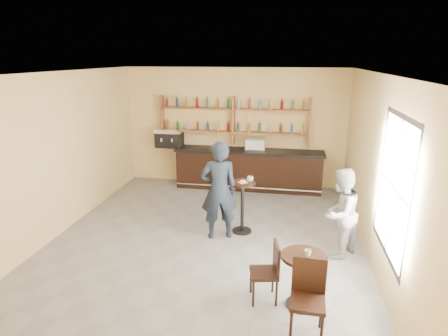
% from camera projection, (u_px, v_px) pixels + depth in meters
% --- Properties ---
extents(floor, '(7.00, 7.00, 0.00)m').
position_uv_depth(floor, '(207.00, 239.00, 7.40)').
color(floor, gray).
rests_on(floor, ground).
extents(ceiling, '(7.00, 7.00, 0.00)m').
position_uv_depth(ceiling, '(205.00, 73.00, 6.48)').
color(ceiling, white).
rests_on(ceiling, wall_back).
extents(wall_back, '(7.00, 0.00, 7.00)m').
position_uv_depth(wall_back, '(234.00, 128.00, 10.24)').
color(wall_back, '#F8D38D').
rests_on(wall_back, floor).
extents(wall_front, '(7.00, 0.00, 7.00)m').
position_uv_depth(wall_front, '(127.00, 258.00, 3.63)').
color(wall_front, '#F8D38D').
rests_on(wall_front, floor).
extents(wall_left, '(0.00, 7.00, 7.00)m').
position_uv_depth(wall_left, '(59.00, 154.00, 7.44)').
color(wall_left, '#F8D38D').
rests_on(wall_left, floor).
extents(wall_right, '(0.00, 7.00, 7.00)m').
position_uv_depth(wall_right, '(376.00, 170.00, 6.43)').
color(wall_right, '#F8D38D').
rests_on(wall_right, floor).
extents(window_pane, '(0.00, 2.00, 2.00)m').
position_uv_depth(window_pane, '(394.00, 187.00, 5.27)').
color(window_pane, white).
rests_on(window_pane, wall_right).
extents(window_frame, '(0.04, 1.70, 2.10)m').
position_uv_depth(window_frame, '(394.00, 187.00, 5.28)').
color(window_frame, black).
rests_on(window_frame, wall_right).
extents(shelf_unit, '(4.00, 0.26, 1.40)m').
position_uv_depth(shelf_unit, '(233.00, 121.00, 10.05)').
color(shelf_unit, brown).
rests_on(shelf_unit, wall_back).
extents(liquor_bottles, '(3.68, 0.10, 1.00)m').
position_uv_depth(liquor_bottles, '(233.00, 114.00, 10.00)').
color(liquor_bottles, '#8C5919').
rests_on(liquor_bottles, shelf_unit).
extents(bar_counter, '(3.96, 0.77, 1.07)m').
position_uv_depth(bar_counter, '(249.00, 169.00, 10.14)').
color(bar_counter, black).
rests_on(bar_counter, floor).
extents(espresso_machine, '(0.71, 0.47, 0.50)m').
position_uv_depth(espresso_machine, '(169.00, 138.00, 10.28)').
color(espresso_machine, black).
rests_on(espresso_machine, bar_counter).
extents(pastry_case, '(0.53, 0.44, 0.31)m').
position_uv_depth(pastry_case, '(255.00, 145.00, 9.91)').
color(pastry_case, silver).
rests_on(pastry_case, bar_counter).
extents(pedestal_table, '(0.61, 0.61, 1.07)m').
position_uv_depth(pedestal_table, '(242.00, 207.00, 7.58)').
color(pedestal_table, black).
rests_on(pedestal_table, floor).
extents(napkin, '(0.22, 0.22, 0.00)m').
position_uv_depth(napkin, '(243.00, 182.00, 7.43)').
color(napkin, white).
rests_on(napkin, pedestal_table).
extents(donut, '(0.14, 0.14, 0.04)m').
position_uv_depth(donut, '(243.00, 181.00, 7.41)').
color(donut, '#E79854').
rests_on(donut, napkin).
extents(cup_pedestal, '(0.15, 0.15, 0.10)m').
position_uv_depth(cup_pedestal, '(250.00, 179.00, 7.48)').
color(cup_pedestal, white).
rests_on(cup_pedestal, pedestal_table).
extents(man_main, '(0.83, 0.67, 1.96)m').
position_uv_depth(man_main, '(219.00, 190.00, 7.24)').
color(man_main, black).
rests_on(man_main, floor).
extents(cafe_table, '(0.81, 0.81, 0.82)m').
position_uv_depth(cafe_table, '(302.00, 281.00, 5.33)').
color(cafe_table, black).
rests_on(cafe_table, floor).
extents(cup_cafe, '(0.11, 0.11, 0.09)m').
position_uv_depth(cup_cafe, '(308.00, 253.00, 5.19)').
color(cup_cafe, white).
rests_on(cup_cafe, cafe_table).
extents(chair_west, '(0.47, 0.47, 0.91)m').
position_uv_depth(chair_west, '(264.00, 272.00, 5.45)').
color(chair_west, black).
rests_on(chair_west, floor).
extents(chair_south, '(0.46, 0.46, 1.01)m').
position_uv_depth(chair_south, '(308.00, 301.00, 4.72)').
color(chair_south, black).
rests_on(chair_south, floor).
extents(patron_second, '(0.97, 1.01, 1.64)m').
position_uv_depth(patron_second, '(340.00, 213.00, 6.59)').
color(patron_second, '#AFB0B5').
rests_on(patron_second, floor).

